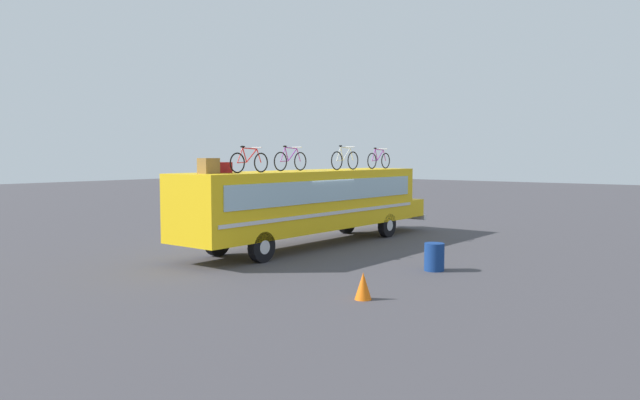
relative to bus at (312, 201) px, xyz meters
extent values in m
plane|color=#423F44|center=(-0.21, 0.00, -1.69)|extent=(120.00, 120.00, 0.00)
cube|color=yellow|center=(-0.21, 0.00, 0.05)|extent=(11.51, 2.33, 2.15)
cube|color=yellow|center=(6.15, 0.00, -0.66)|extent=(1.21, 2.15, 0.75)
cube|color=#99B7C6|center=(-0.21, -1.18, 0.43)|extent=(10.58, 0.04, 0.77)
cube|color=#99B7C6|center=(-0.21, 1.18, 0.43)|extent=(10.58, 0.04, 0.77)
cube|color=silver|center=(-0.21, -1.19, -0.38)|extent=(11.05, 0.03, 0.12)
cube|color=silver|center=(-0.21, 1.19, -0.38)|extent=(11.05, 0.03, 0.12)
cube|color=silver|center=(6.81, 0.00, -1.11)|extent=(0.16, 2.22, 0.24)
cylinder|color=black|center=(3.70, -1.03, -1.20)|extent=(0.98, 0.28, 0.98)
cylinder|color=silver|center=(3.70, -1.03, -1.20)|extent=(0.44, 0.30, 0.44)
cylinder|color=black|center=(3.70, 1.03, -1.20)|extent=(0.98, 0.28, 0.98)
cylinder|color=silver|center=(3.70, 1.03, -1.20)|extent=(0.44, 0.30, 0.44)
cylinder|color=black|center=(-3.78, -1.03, -1.20)|extent=(0.98, 0.28, 0.98)
cylinder|color=silver|center=(-3.78, -1.03, -1.20)|extent=(0.44, 0.30, 0.44)
cylinder|color=black|center=(-3.78, 1.03, -1.20)|extent=(0.98, 0.28, 0.98)
cylinder|color=silver|center=(-3.78, 1.03, -1.20)|extent=(0.44, 0.30, 0.44)
cube|color=olive|center=(-4.99, 0.04, 1.36)|extent=(0.57, 0.42, 0.48)
cube|color=maroon|center=(-4.25, 0.29, 1.29)|extent=(0.59, 0.45, 0.34)
torus|color=black|center=(-4.16, -0.37, 1.45)|extent=(0.65, 0.04, 0.65)
torus|color=black|center=(-3.09, -0.37, 1.45)|extent=(0.65, 0.04, 0.65)
cylinder|color=red|center=(-3.84, -0.37, 1.69)|extent=(0.20, 0.04, 0.46)
cylinder|color=red|center=(-3.52, -0.37, 1.68)|extent=(0.49, 0.04, 0.45)
cylinder|color=red|center=(-3.60, -0.37, 1.90)|extent=(0.64, 0.04, 0.07)
cylinder|color=red|center=(-3.96, -0.37, 1.46)|extent=(0.41, 0.03, 0.05)
cylinder|color=red|center=(-4.04, -0.37, 1.68)|extent=(0.26, 0.03, 0.48)
cylinder|color=red|center=(-3.19, -0.37, 1.67)|extent=(0.22, 0.03, 0.45)
cylinder|color=silver|center=(-3.28, -0.37, 1.94)|extent=(0.03, 0.44, 0.03)
ellipsoid|color=black|center=(-3.92, -0.37, 1.96)|extent=(0.20, 0.08, 0.06)
torus|color=black|center=(-1.45, 0.25, 1.47)|extent=(0.69, 0.04, 0.69)
torus|color=black|center=(-0.35, 0.25, 1.47)|extent=(0.69, 0.04, 0.69)
cylinder|color=purple|center=(-1.12, 0.25, 1.73)|extent=(0.21, 0.04, 0.49)
cylinder|color=purple|center=(-0.79, 0.25, 1.71)|extent=(0.51, 0.04, 0.47)
cylinder|color=purple|center=(-0.88, 0.25, 1.95)|extent=(0.66, 0.04, 0.07)
cylinder|color=purple|center=(-1.24, 0.25, 1.48)|extent=(0.42, 0.03, 0.05)
cylinder|color=purple|center=(-1.33, 0.25, 1.72)|extent=(0.27, 0.03, 0.51)
cylinder|color=purple|center=(-0.45, 0.25, 1.70)|extent=(0.23, 0.03, 0.48)
cylinder|color=silver|center=(-0.55, 0.25, 1.99)|extent=(0.03, 0.44, 0.03)
ellipsoid|color=black|center=(-1.21, 0.25, 2.01)|extent=(0.20, 0.08, 0.06)
torus|color=black|center=(1.12, -0.34, 1.48)|extent=(0.72, 0.04, 0.72)
torus|color=black|center=(2.20, -0.34, 1.48)|extent=(0.72, 0.04, 0.72)
cylinder|color=white|center=(1.45, -0.34, 1.76)|extent=(0.21, 0.04, 0.52)
cylinder|color=white|center=(1.77, -0.34, 1.74)|extent=(0.50, 0.04, 0.50)
cylinder|color=white|center=(1.68, -0.34, 1.99)|extent=(0.65, 0.04, 0.07)
cylinder|color=white|center=(1.33, -0.34, 1.49)|extent=(0.41, 0.03, 0.05)
cylinder|color=white|center=(1.24, -0.34, 1.75)|extent=(0.26, 0.03, 0.54)
cylinder|color=white|center=(2.10, -0.34, 1.73)|extent=(0.22, 0.03, 0.50)
cylinder|color=silver|center=(2.01, -0.34, 2.03)|extent=(0.03, 0.44, 0.03)
ellipsoid|color=black|center=(1.36, -0.34, 2.05)|extent=(0.20, 0.08, 0.06)
torus|color=black|center=(3.75, -0.23, 1.46)|extent=(0.68, 0.04, 0.68)
torus|color=black|center=(4.82, -0.23, 1.46)|extent=(0.68, 0.04, 0.68)
cylinder|color=purple|center=(4.07, -0.23, 1.72)|extent=(0.21, 0.04, 0.48)
cylinder|color=purple|center=(4.39, -0.23, 1.70)|extent=(0.50, 0.04, 0.47)
cylinder|color=purple|center=(4.31, -0.23, 1.94)|extent=(0.65, 0.04, 0.07)
cylinder|color=purple|center=(3.95, -0.23, 1.47)|extent=(0.41, 0.03, 0.05)
cylinder|color=purple|center=(3.87, -0.23, 1.71)|extent=(0.26, 0.03, 0.50)
cylinder|color=purple|center=(4.73, -0.23, 1.69)|extent=(0.22, 0.03, 0.47)
cylinder|color=silver|center=(4.63, -0.23, 1.97)|extent=(0.03, 0.44, 0.03)
ellipsoid|color=black|center=(3.98, -0.23, 1.99)|extent=(0.20, 0.08, 0.06)
cylinder|color=navy|center=(-1.66, -5.94, -1.28)|extent=(0.58, 0.58, 0.81)
cone|color=orange|center=(-5.86, -6.28, -1.37)|extent=(0.40, 0.40, 0.64)
camera|label=1|loc=(-17.28, -13.95, 1.65)|focal=33.46mm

